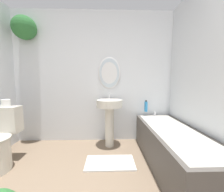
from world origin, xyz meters
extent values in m
cube|color=silver|center=(0.00, 2.41, 1.20)|extent=(3.01, 0.06, 2.40)
ellipsoid|color=silver|center=(0.28, 2.36, 1.28)|extent=(0.41, 0.02, 0.58)
ellipsoid|color=silver|center=(0.28, 2.36, 1.28)|extent=(0.37, 0.01, 0.54)
cylinder|color=#47474C|center=(-1.15, 2.26, 2.12)|extent=(0.17, 0.17, 0.10)
sphere|color=#2D6B33|center=(-1.15, 2.26, 2.03)|extent=(0.39, 0.39, 0.39)
cube|color=beige|center=(-1.18, 1.75, 0.59)|extent=(0.34, 0.20, 0.37)
cylinder|color=beige|center=(0.28, 2.11, 0.35)|extent=(0.15, 0.15, 0.69)
cylinder|color=beige|center=(0.28, 2.11, 0.75)|extent=(0.44, 0.44, 0.12)
cylinder|color=silver|center=(0.28, 2.24, 0.87)|extent=(0.02, 0.02, 0.10)
cube|color=#4C4742|center=(1.11, 1.50, 0.25)|extent=(0.62, 1.65, 0.49)
cube|color=beige|center=(1.11, 1.50, 0.48)|extent=(0.52, 1.55, 0.04)
cylinder|color=silver|center=(1.11, 2.23, 0.53)|extent=(0.04, 0.04, 0.08)
cylinder|color=#2D84C6|center=(0.96, 2.27, 0.67)|extent=(0.06, 0.06, 0.19)
cylinder|color=black|center=(0.96, 2.27, 0.77)|extent=(0.03, 0.03, 0.02)
cube|color=silver|center=(0.28, 1.59, 0.01)|extent=(0.67, 0.36, 0.02)
cylinder|color=white|center=(-1.18, 1.75, 0.82)|extent=(0.11, 0.11, 0.10)
camera|label=1|loc=(0.26, -0.20, 1.11)|focal=22.00mm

